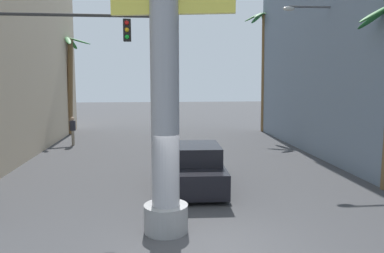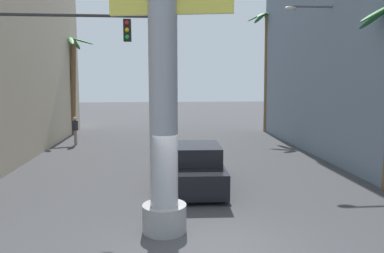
{
  "view_description": "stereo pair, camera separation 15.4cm",
  "coord_description": "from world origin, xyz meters",
  "px_view_note": "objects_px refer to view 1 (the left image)",
  "views": [
    {
      "loc": [
        -1.21,
        -7.96,
        3.83
      ],
      "look_at": [
        0.0,
        4.21,
        2.29
      ],
      "focal_mm": 35.0,
      "sensor_mm": 36.0,
      "label": 1
    },
    {
      "loc": [
        -1.06,
        -7.98,
        3.83
      ],
      "look_at": [
        0.0,
        4.21,
        2.29
      ],
      "focal_mm": 35.0,
      "sensor_mm": 36.0,
      "label": 2
    }
  ],
  "objects_px": {
    "neon_sign_pole": "(164,14)",
    "pedestrian_far_left": "(73,129)",
    "traffic_light_mast": "(32,67)",
    "palm_tree_far_right": "(263,59)",
    "car_lead": "(193,167)",
    "palm_tree_far_left": "(69,74)",
    "street_lamp": "(322,68)"
  },
  "relations": [
    {
      "from": "neon_sign_pole",
      "to": "pedestrian_far_left",
      "type": "height_order",
      "value": "neon_sign_pole"
    },
    {
      "from": "pedestrian_far_left",
      "to": "traffic_light_mast",
      "type": "bearing_deg",
      "value": -84.63
    },
    {
      "from": "street_lamp",
      "to": "palm_tree_far_right",
      "type": "height_order",
      "value": "palm_tree_far_right"
    },
    {
      "from": "street_lamp",
      "to": "pedestrian_far_left",
      "type": "bearing_deg",
      "value": 156.43
    },
    {
      "from": "traffic_light_mast",
      "to": "palm_tree_far_right",
      "type": "distance_m",
      "value": 18.85
    },
    {
      "from": "traffic_light_mast",
      "to": "street_lamp",
      "type": "bearing_deg",
      "value": 20.39
    },
    {
      "from": "palm_tree_far_right",
      "to": "pedestrian_far_left",
      "type": "height_order",
      "value": "palm_tree_far_right"
    },
    {
      "from": "pedestrian_far_left",
      "to": "street_lamp",
      "type": "bearing_deg",
      "value": -23.57
    },
    {
      "from": "street_lamp",
      "to": "car_lead",
      "type": "relative_size",
      "value": 1.46
    },
    {
      "from": "pedestrian_far_left",
      "to": "palm_tree_far_left",
      "type": "bearing_deg",
      "value": 103.3
    },
    {
      "from": "car_lead",
      "to": "neon_sign_pole",
      "type": "bearing_deg",
      "value": -105.14
    },
    {
      "from": "palm_tree_far_right",
      "to": "street_lamp",
      "type": "bearing_deg",
      "value": -91.36
    },
    {
      "from": "neon_sign_pole",
      "to": "car_lead",
      "type": "relative_size",
      "value": 2.24
    },
    {
      "from": "traffic_light_mast",
      "to": "palm_tree_far_right",
      "type": "xyz_separation_m",
      "value": [
        11.84,
        14.62,
        1.09
      ]
    },
    {
      "from": "palm_tree_far_right",
      "to": "traffic_light_mast",
      "type": "bearing_deg",
      "value": -129.01
    },
    {
      "from": "traffic_light_mast",
      "to": "car_lead",
      "type": "xyz_separation_m",
      "value": [
        5.22,
        0.68,
        -3.54
      ]
    },
    {
      "from": "neon_sign_pole",
      "to": "palm_tree_far_right",
      "type": "distance_m",
      "value": 19.55
    },
    {
      "from": "street_lamp",
      "to": "palm_tree_far_right",
      "type": "bearing_deg",
      "value": 88.64
    },
    {
      "from": "car_lead",
      "to": "palm_tree_far_right",
      "type": "bearing_deg",
      "value": 64.6
    },
    {
      "from": "car_lead",
      "to": "pedestrian_far_left",
      "type": "bearing_deg",
      "value": 124.06
    },
    {
      "from": "neon_sign_pole",
      "to": "street_lamp",
      "type": "bearing_deg",
      "value": 45.73
    },
    {
      "from": "street_lamp",
      "to": "car_lead",
      "type": "height_order",
      "value": "street_lamp"
    },
    {
      "from": "neon_sign_pole",
      "to": "street_lamp",
      "type": "distance_m",
      "value": 10.74
    },
    {
      "from": "neon_sign_pole",
      "to": "palm_tree_far_left",
      "type": "bearing_deg",
      "value": 109.06
    },
    {
      "from": "car_lead",
      "to": "traffic_light_mast",
      "type": "bearing_deg",
      "value": -172.54
    },
    {
      "from": "street_lamp",
      "to": "neon_sign_pole",
      "type": "bearing_deg",
      "value": -134.27
    },
    {
      "from": "traffic_light_mast",
      "to": "palm_tree_far_right",
      "type": "height_order",
      "value": "palm_tree_far_right"
    },
    {
      "from": "street_lamp",
      "to": "pedestrian_far_left",
      "type": "height_order",
      "value": "street_lamp"
    },
    {
      "from": "traffic_light_mast",
      "to": "palm_tree_far_left",
      "type": "xyz_separation_m",
      "value": [
        -2.04,
        14.52,
        -0.05
      ]
    },
    {
      "from": "palm_tree_far_right",
      "to": "neon_sign_pole",
      "type": "bearing_deg",
      "value": -113.22
    },
    {
      "from": "palm_tree_far_left",
      "to": "pedestrian_far_left",
      "type": "xyz_separation_m",
      "value": [
        1.12,
        -4.75,
        -3.21
      ]
    },
    {
      "from": "neon_sign_pole",
      "to": "traffic_light_mast",
      "type": "height_order",
      "value": "neon_sign_pole"
    }
  ]
}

